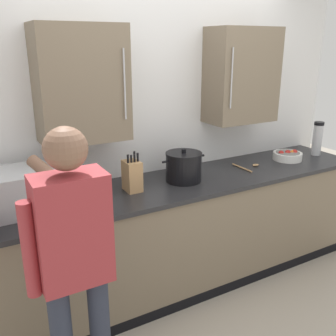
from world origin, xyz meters
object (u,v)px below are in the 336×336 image
(thermos_flask, at_px, (317,138))
(stock_pot, at_px, (184,167))
(knife_block, at_px, (132,176))
(fruit_bowl, at_px, (288,155))
(wooden_spoon, at_px, (248,166))
(microwave_oven, at_px, (15,192))
(person_figure, at_px, (74,259))

(thermos_flask, xyz_separation_m, stock_pot, (-1.52, 0.01, -0.05))
(thermos_flask, distance_m, knife_block, 1.97)
(fruit_bowl, xyz_separation_m, stock_pot, (-1.16, -0.01, 0.08))
(knife_block, height_order, wooden_spoon, knife_block)
(thermos_flask, distance_m, fruit_bowl, 0.39)
(microwave_oven, xyz_separation_m, knife_block, (0.82, -0.02, -0.02))
(person_figure, bearing_deg, fruit_bowl, 19.59)
(fruit_bowl, distance_m, stock_pot, 1.16)
(thermos_flask, xyz_separation_m, wooden_spoon, (-0.84, 0.02, -0.16))
(microwave_oven, distance_m, stock_pot, 1.26)
(microwave_oven, distance_m, person_figure, 0.85)
(wooden_spoon, xyz_separation_m, person_figure, (-1.81, -0.81, 0.04))
(stock_pot, xyz_separation_m, wooden_spoon, (0.68, 0.01, -0.11))
(fruit_bowl, xyz_separation_m, wooden_spoon, (-0.48, -0.00, -0.03))
(wooden_spoon, distance_m, person_figure, 1.98)
(fruit_bowl, height_order, wooden_spoon, fruit_bowl)
(knife_block, distance_m, stock_pot, 0.44)
(fruit_bowl, height_order, person_figure, person_figure)
(knife_block, height_order, person_figure, person_figure)
(microwave_oven, relative_size, fruit_bowl, 2.80)
(microwave_oven, bearing_deg, knife_block, -1.63)
(knife_block, bearing_deg, fruit_bowl, 0.02)
(knife_block, height_order, stock_pot, knife_block)
(fruit_bowl, bearing_deg, wooden_spoon, -179.81)
(knife_block, distance_m, wooden_spoon, 1.13)
(wooden_spoon, bearing_deg, person_figure, -155.83)
(knife_block, relative_size, person_figure, 0.19)
(microwave_oven, bearing_deg, person_figure, -80.91)
(fruit_bowl, relative_size, knife_block, 0.87)
(fruit_bowl, bearing_deg, stock_pot, -179.65)
(thermos_flask, height_order, fruit_bowl, thermos_flask)
(stock_pot, bearing_deg, person_figure, -144.42)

